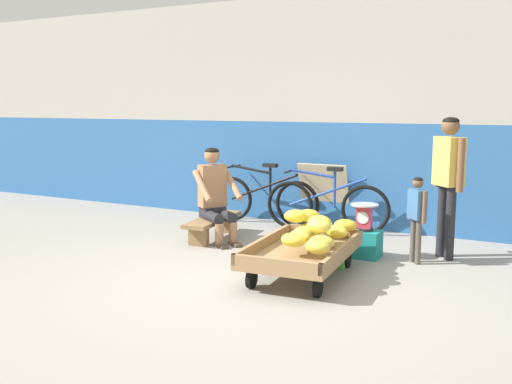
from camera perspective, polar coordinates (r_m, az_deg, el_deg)
ground_plane at (r=5.47m, az=-1.80°, el=-9.06°), size 80.00×80.00×0.00m
back_wall at (r=7.99m, az=9.07°, el=7.83°), size 16.00×0.30×3.13m
banana_cart at (r=5.63m, az=4.59°, el=-6.02°), size 0.95×1.50×0.36m
banana_pile at (r=5.63m, az=5.86°, el=-3.68°), size 0.74×1.21×0.26m
low_bench at (r=7.23m, az=-4.28°, el=-3.07°), size 0.42×1.13×0.27m
vendor_seated at (r=7.08m, az=-4.03°, el=-0.28°), size 0.74×0.67×1.14m
plastic_crate at (r=6.47m, az=10.54°, el=-5.04°), size 0.36×0.28×0.30m
weighing_scale at (r=6.40m, az=10.61°, el=-2.41°), size 0.30×0.30×0.29m
bicycle_near_left at (r=8.08m, az=0.74°, el=-0.69°), size 1.66×0.48×0.86m
bicycle_far_left at (r=7.67m, az=6.96°, el=-1.26°), size 1.65×0.48×0.86m
sign_board at (r=8.02m, az=6.75°, el=-0.26°), size 0.70×0.29×0.87m
customer_adult at (r=6.52m, az=18.43°, el=1.93°), size 0.37×0.38×1.53m
customer_child at (r=6.27m, az=15.57°, el=-1.76°), size 0.23×0.22×0.92m
shopping_bag at (r=6.00m, az=7.93°, el=-6.35°), size 0.18×0.12×0.24m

